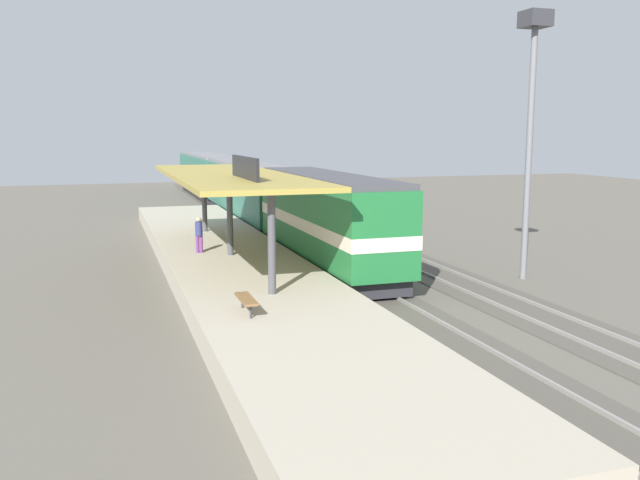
# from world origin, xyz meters

# --- Properties ---
(ground_plane) EXTENTS (120.00, 120.00, 0.00)m
(ground_plane) POSITION_xyz_m (2.00, 0.00, 0.00)
(ground_plane) COLOR #5B564C
(track_near) EXTENTS (3.20, 110.00, 0.16)m
(track_near) POSITION_xyz_m (0.00, 0.00, 0.03)
(track_near) COLOR #4E4941
(track_near) RESTS_ON ground
(track_far) EXTENTS (3.20, 110.00, 0.16)m
(track_far) POSITION_xyz_m (4.60, 0.00, 0.03)
(track_far) COLOR #4E4941
(track_far) RESTS_ON ground
(platform) EXTENTS (6.00, 44.00, 0.90)m
(platform) POSITION_xyz_m (-4.60, 0.00, 0.45)
(platform) COLOR #A89E89
(platform) RESTS_ON ground
(station_canopy) EXTENTS (5.20, 18.00, 4.70)m
(station_canopy) POSITION_xyz_m (-4.60, -0.09, 4.53)
(station_canopy) COLOR #47474C
(station_canopy) RESTS_ON platform
(platform_bench) EXTENTS (0.44, 1.70, 0.50)m
(platform_bench) POSITION_xyz_m (-6.00, -10.23, 1.34)
(platform_bench) COLOR #333338
(platform_bench) RESTS_ON platform
(locomotive) EXTENTS (2.93, 14.43, 4.44)m
(locomotive) POSITION_xyz_m (0.00, -0.41, 2.41)
(locomotive) COLOR #28282D
(locomotive) RESTS_ON track_near
(passenger_carriage_front) EXTENTS (2.90, 20.00, 4.24)m
(passenger_carriage_front) POSITION_xyz_m (0.00, 17.59, 2.31)
(passenger_carriage_front) COLOR #28282D
(passenger_carriage_front) RESTS_ON track_near
(passenger_carriage_rear) EXTENTS (2.90, 20.00, 4.24)m
(passenger_carriage_rear) POSITION_xyz_m (0.00, 38.39, 2.31)
(passenger_carriage_rear) COLOR #28282D
(passenger_carriage_rear) RESTS_ON track_near
(light_mast) EXTENTS (1.10, 1.10, 11.70)m
(light_mast) POSITION_xyz_m (7.80, -5.17, 8.40)
(light_mast) COLOR slate
(light_mast) RESTS_ON ground
(person_waiting) EXTENTS (0.34, 0.34, 1.71)m
(person_waiting) POSITION_xyz_m (-5.90, 1.06, 1.85)
(person_waiting) COLOR #663375
(person_waiting) RESTS_ON platform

